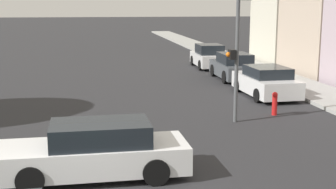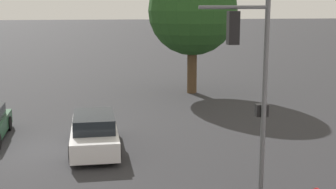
{
  "view_description": "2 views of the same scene",
  "coord_description": "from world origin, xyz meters",
  "px_view_note": "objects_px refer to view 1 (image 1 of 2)",
  "views": [
    {
      "loc": [
        0.34,
        -9.05,
        4.29
      ],
      "look_at": [
        2.69,
        5.04,
        1.51
      ],
      "focal_mm": 50.0,
      "sensor_mm": 36.0,
      "label": 1
    },
    {
      "loc": [
        17.86,
        2.5,
        5.5
      ],
      "look_at": [
        0.55,
        5.09,
        2.1
      ],
      "focal_mm": 50.0,
      "sensor_mm": 36.0,
      "label": 2
    }
  ],
  "objects_px": {
    "parked_car_2": "(209,57)",
    "fire_hydrant": "(275,103)",
    "parked_car_0": "(266,82)",
    "parked_car_1": "(234,67)",
    "traffic_signal": "(240,18)",
    "crossing_car_0": "(95,151)"
  },
  "relations": [
    {
      "from": "parked_car_2",
      "to": "fire_hydrant",
      "type": "xyz_separation_m",
      "value": [
        -0.92,
        -13.96,
        -0.26
      ]
    },
    {
      "from": "parked_car_0",
      "to": "parked_car_1",
      "type": "distance_m",
      "value": 5.07
    },
    {
      "from": "parked_car_2",
      "to": "fire_hydrant",
      "type": "height_order",
      "value": "parked_car_2"
    },
    {
      "from": "traffic_signal",
      "to": "crossing_car_0",
      "type": "bearing_deg",
      "value": 41.75
    },
    {
      "from": "parked_car_1",
      "to": "parked_car_0",
      "type": "bearing_deg",
      "value": -179.31
    },
    {
      "from": "parked_car_2",
      "to": "fire_hydrant",
      "type": "relative_size",
      "value": 4.62
    },
    {
      "from": "parked_car_0",
      "to": "fire_hydrant",
      "type": "xyz_separation_m",
      "value": [
        -1.04,
        -3.66,
        -0.2
      ]
    },
    {
      "from": "fire_hydrant",
      "to": "traffic_signal",
      "type": "bearing_deg",
      "value": -147.12
    },
    {
      "from": "fire_hydrant",
      "to": "parked_car_1",
      "type": "bearing_deg",
      "value": 83.08
    },
    {
      "from": "parked_car_0",
      "to": "fire_hydrant",
      "type": "height_order",
      "value": "parked_car_0"
    },
    {
      "from": "traffic_signal",
      "to": "fire_hydrant",
      "type": "xyz_separation_m",
      "value": [
        1.9,
        1.23,
        -3.31
      ]
    },
    {
      "from": "parked_car_1",
      "to": "traffic_signal",
      "type": "bearing_deg",
      "value": 164.34
    },
    {
      "from": "traffic_signal",
      "to": "fire_hydrant",
      "type": "height_order",
      "value": "traffic_signal"
    },
    {
      "from": "crossing_car_0",
      "to": "traffic_signal",
      "type": "bearing_deg",
      "value": -140.29
    },
    {
      "from": "crossing_car_0",
      "to": "parked_car_1",
      "type": "relative_size",
      "value": 1.09
    },
    {
      "from": "traffic_signal",
      "to": "crossing_car_0",
      "type": "relative_size",
      "value": 1.25
    },
    {
      "from": "traffic_signal",
      "to": "parked_car_1",
      "type": "bearing_deg",
      "value": -105.45
    },
    {
      "from": "parked_car_0",
      "to": "crossing_car_0",
      "type": "bearing_deg",
      "value": 137.28
    },
    {
      "from": "parked_car_0",
      "to": "parked_car_1",
      "type": "relative_size",
      "value": 0.98
    },
    {
      "from": "crossing_car_0",
      "to": "parked_car_2",
      "type": "bearing_deg",
      "value": -113.0
    },
    {
      "from": "parked_car_0",
      "to": "parked_car_1",
      "type": "bearing_deg",
      "value": -1.96
    },
    {
      "from": "parked_car_0",
      "to": "fire_hydrant",
      "type": "distance_m",
      "value": 3.81
    }
  ]
}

